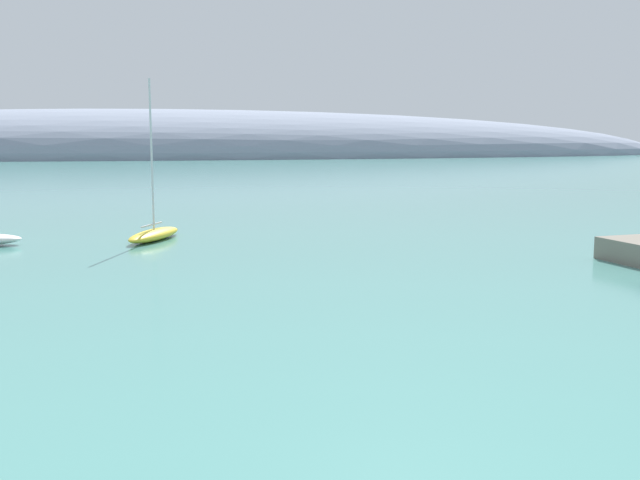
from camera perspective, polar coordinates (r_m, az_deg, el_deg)
name	(u,v)px	position (r m, az deg, el deg)	size (l,w,h in m)	color
distant_ridge	(146,156)	(241.71, -13.21, 6.27)	(356.61, 78.10, 29.42)	gray
sailboat_yellow_mid_mooring	(154,233)	(51.42, -12.60, 0.53)	(4.30, 6.60, 10.73)	yellow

